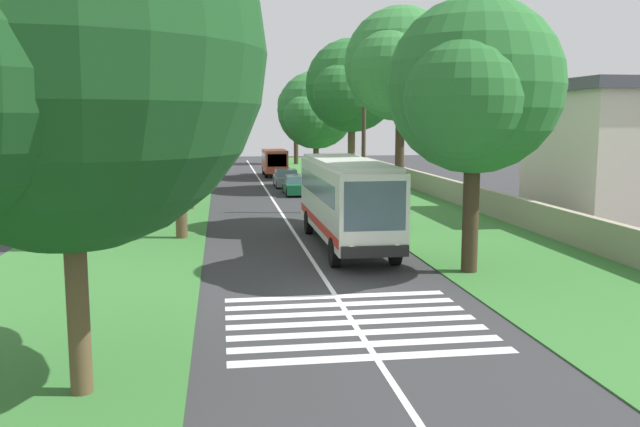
% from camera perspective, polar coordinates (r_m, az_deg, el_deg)
% --- Properties ---
extents(ground, '(160.00, 160.00, 0.00)m').
position_cam_1_polar(ground, '(21.05, 1.29, -6.93)').
color(ground, '#333335').
extents(grass_verge_left, '(120.00, 8.00, 0.04)m').
position_cam_1_polar(grass_verge_left, '(35.78, -15.95, -1.00)').
color(grass_verge_left, '#387533').
rests_on(grass_verge_left, ground).
extents(grass_verge_right, '(120.00, 8.00, 0.04)m').
position_cam_1_polar(grass_verge_right, '(37.32, 9.87, -0.45)').
color(grass_verge_right, '#387533').
rests_on(grass_verge_right, ground).
extents(centre_line, '(110.00, 0.16, 0.01)m').
position_cam_1_polar(centre_line, '(35.63, -2.76, -0.77)').
color(centre_line, silver).
rests_on(centre_line, ground).
extents(coach_bus, '(11.16, 2.62, 3.73)m').
position_cam_1_polar(coach_bus, '(28.63, 2.20, 1.41)').
color(coach_bus, silver).
rests_on(coach_bus, ground).
extents(zebra_crossing, '(5.85, 6.80, 0.01)m').
position_cam_1_polar(zebra_crossing, '(18.34, 2.81, -9.20)').
color(zebra_crossing, silver).
rests_on(zebra_crossing, ground).
extents(trailing_car_0, '(4.30, 1.78, 1.43)m').
position_cam_1_polar(trailing_car_0, '(48.72, -2.00, 2.38)').
color(trailing_car_0, '#145933').
rests_on(trailing_car_0, ground).
extents(trailing_car_1, '(4.30, 1.78, 1.43)m').
position_cam_1_polar(trailing_car_1, '(54.47, -2.93, 2.97)').
color(trailing_car_1, gray).
rests_on(trailing_car_1, ground).
extents(trailing_minibus_0, '(6.00, 2.14, 2.53)m').
position_cam_1_polar(trailing_minibus_0, '(65.07, -3.88, 4.55)').
color(trailing_minibus_0, '#CC4C33').
rests_on(trailing_minibus_0, ground).
extents(roadside_tree_left_0, '(7.63, 6.62, 9.43)m').
position_cam_1_polar(roadside_tree_left_0, '(64.07, -10.27, 8.38)').
color(roadside_tree_left_0, '#4C3826').
rests_on(roadside_tree_left_0, grass_verge_left).
extents(roadside_tree_left_1, '(6.93, 6.02, 9.52)m').
position_cam_1_polar(roadside_tree_left_1, '(31.04, -12.24, 9.61)').
color(roadside_tree_left_1, brown).
rests_on(roadside_tree_left_1, grass_verge_left).
extents(roadside_tree_left_2, '(8.25, 7.23, 11.58)m').
position_cam_1_polar(roadside_tree_left_2, '(41.22, -11.45, 11.19)').
color(roadside_tree_left_2, brown).
rests_on(roadside_tree_left_2, grass_verge_left).
extents(roadside_tree_left_3, '(7.50, 6.38, 10.74)m').
position_cam_1_polar(roadside_tree_left_3, '(51.94, -10.77, 10.04)').
color(roadside_tree_left_3, brown).
rests_on(roadside_tree_left_3, grass_verge_left).
extents(roadside_tree_left_4, '(8.96, 7.51, 10.39)m').
position_cam_1_polar(roadside_tree_left_4, '(13.80, -21.39, 11.82)').
color(roadside_tree_left_4, brown).
rests_on(roadside_tree_left_4, grass_verge_left).
extents(roadside_tree_right_0, '(8.37, 7.14, 9.81)m').
position_cam_1_polar(roadside_tree_right_0, '(62.49, -0.50, 8.61)').
color(roadside_tree_right_0, brown).
rests_on(roadside_tree_right_0, grass_verge_right).
extents(roadside_tree_right_1, '(5.07, 4.44, 9.47)m').
position_cam_1_polar(roadside_tree_right_1, '(82.10, -2.14, 9.18)').
color(roadside_tree_right_1, '#3D2D1E').
rests_on(roadside_tree_right_1, grass_verge_right).
extents(roadside_tree_right_2, '(6.84, 5.55, 10.83)m').
position_cam_1_polar(roadside_tree_right_2, '(33.63, 6.59, 12.18)').
color(roadside_tree_right_2, '#3D2D1E').
rests_on(roadside_tree_right_2, grass_verge_right).
extents(roadside_tree_right_3, '(7.55, 6.07, 9.57)m').
position_cam_1_polar(roadside_tree_right_3, '(24.19, 12.48, 10.06)').
color(roadside_tree_right_3, '#3D2D1E').
rests_on(roadside_tree_right_3, grass_verge_right).
extents(roadside_tree_right_4, '(8.16, 7.00, 11.41)m').
position_cam_1_polar(roadside_tree_right_4, '(51.31, 2.51, 10.60)').
color(roadside_tree_right_4, brown).
rests_on(roadside_tree_right_4, grass_verge_right).
extents(utility_pole, '(0.24, 1.40, 8.94)m').
position_cam_1_polar(utility_pole, '(38.89, 3.73, 6.85)').
color(utility_pole, '#473828').
rests_on(utility_pole, grass_verge_right).
extents(roadside_wall, '(70.00, 0.40, 1.42)m').
position_cam_1_polar(roadside_wall, '(43.03, 12.12, 1.58)').
color(roadside_wall, '#9E937F').
rests_on(roadside_wall, grass_verge_right).
extents(roadside_building, '(9.11, 9.41, 7.53)m').
position_cam_1_polar(roadside_building, '(41.32, 24.76, 5.02)').
color(roadside_building, beige).
rests_on(roadside_building, ground).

